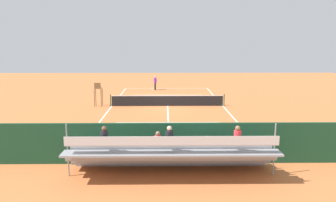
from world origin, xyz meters
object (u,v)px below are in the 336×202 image
equipment_bag (175,155)px  umpire_chair (98,92)px  courtside_bench (217,147)px  tennis_racket (152,90)px  tennis_ball_near (168,92)px  tennis_player (155,81)px  tennis_ball_far (146,90)px  bleacher_stand (171,154)px  tennis_net (167,100)px

equipment_bag → umpire_chair: bearing=-64.3°
courtside_bench → equipment_bag: bearing=3.5°
tennis_racket → tennis_ball_near: (-1.91, 1.59, 0.02)m
tennis_racket → tennis_ball_near: size_ratio=8.52×
tennis_player → tennis_ball_far: (1.12, 0.62, -0.98)m
tennis_racket → bleacher_stand: bearing=93.9°
tennis_net → courtside_bench: 13.48m
umpire_chair → equipment_bag: size_ratio=2.38×
bleacher_stand → tennis_net: bearing=-90.1°
equipment_bag → tennis_ball_far: (2.72, -22.50, -0.15)m
bleacher_stand → tennis_ball_near: bleacher_stand is taller
tennis_player → tennis_ball_near: (-1.53, 1.84, -0.98)m
courtside_bench → equipment_bag: 2.15m
umpire_chair → tennis_ball_far: size_ratio=32.42×
tennis_net → tennis_ball_near: bearing=-91.3°
umpire_chair → tennis_ball_near: (-6.38, -7.86, -1.28)m
umpire_chair → tennis_ball_near: 10.21m
equipment_bag → tennis_racket: (1.99, -22.87, -0.16)m
courtside_bench → tennis_racket: courtside_bench is taller
tennis_racket → tennis_ball_far: (0.73, 0.36, 0.02)m
tennis_ball_near → tennis_ball_far: same height
equipment_bag → tennis_ball_near: bearing=-89.8°
tennis_player → tennis_ball_far: 1.61m
tennis_net → bleacher_stand: bleacher_stand is taller
umpire_chair → tennis_racket: size_ratio=3.81×
tennis_racket → tennis_ball_far: size_ratio=8.52×
bleacher_stand → courtside_bench: bearing=-138.9°
courtside_bench → equipment_bag: (2.12, 0.13, -0.38)m
tennis_player → tennis_ball_far: tennis_player is taller
equipment_bag → tennis_player: size_ratio=0.47×
umpire_chair → equipment_bag: 14.93m
tennis_racket → courtside_bench: bearing=100.2°
bleacher_stand → tennis_ball_far: 24.60m
tennis_racket → tennis_player: bearing=-146.2°
bleacher_stand → courtside_bench: size_ratio=5.03×
umpire_chair → equipment_bag: (-6.45, 13.41, -1.13)m
umpire_chair → courtside_bench: (-8.57, 13.29, -0.76)m
umpire_chair → tennis_ball_far: (-3.73, -9.09, -1.28)m
tennis_player → courtside_bench: bearing=99.2°
umpire_chair → bleacher_stand: bearing=111.9°
tennis_net → tennis_ball_far: (2.47, -9.10, -0.47)m
tennis_player → tennis_net: bearing=97.9°
tennis_ball_far → equipment_bag: bearing=96.9°
equipment_bag → tennis_racket: bearing=-85.0°
bleacher_stand → equipment_bag: bleacher_stand is taller
courtside_bench → equipment_bag: courtside_bench is taller
tennis_player → tennis_racket: bearing=33.8°
bleacher_stand → tennis_racket: 24.90m
tennis_ball_far → tennis_player: bearing=-151.0°
equipment_bag → tennis_ball_near: 21.28m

